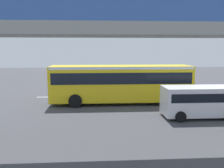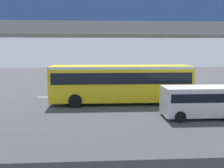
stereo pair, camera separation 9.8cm
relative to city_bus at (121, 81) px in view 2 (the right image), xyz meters
name	(u,v)px [view 2 (the right image)]	position (x,y,z in m)	size (l,w,h in m)	color
ground	(112,102)	(0.68, -0.43, -1.88)	(80.00, 80.00, 0.00)	#424247
city_bus	(121,81)	(0.00, 0.00, 0.00)	(11.54, 2.85, 3.15)	yellow
parked_van	(199,100)	(-4.77, 4.46, -0.70)	(4.80, 2.17, 2.05)	silver
traffic_sign	(62,77)	(5.28, -3.09, 0.01)	(0.08, 0.60, 2.80)	slate
lane_dash_leftmost	(172,95)	(-5.32, -3.01, -1.88)	(2.00, 0.20, 0.01)	silver
lane_dash_left	(131,96)	(-1.32, -3.01, -1.88)	(2.00, 0.20, 0.01)	silver
lane_dash_centre	(90,96)	(2.68, -3.01, -1.88)	(2.00, 0.20, 0.01)	silver
lane_dash_right	(48,97)	(6.68, -3.01, -1.88)	(2.00, 0.20, 0.01)	silver
pedestrian_overpass	(125,40)	(0.68, 8.99, 3.01)	(27.10, 2.60, 6.63)	gray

